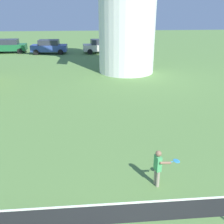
% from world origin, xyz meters
% --- Properties ---
extents(tennis_net, '(5.83, 0.06, 1.10)m').
position_xyz_m(tennis_net, '(-0.30, 1.80, 0.69)').
color(tennis_net, blue).
rests_on(tennis_net, ground_plane).
extents(player_far, '(0.75, 0.39, 1.18)m').
position_xyz_m(player_far, '(1.06, 3.62, 0.67)').
color(player_far, '#9E937F').
rests_on(player_far, ground_plane).
extents(parked_car_green, '(4.04, 2.03, 1.56)m').
position_xyz_m(parked_car_green, '(-10.15, 29.44, 0.81)').
color(parked_car_green, '#1E6638').
rests_on(parked_car_green, ground_plane).
extents(parked_car_blue, '(4.06, 2.00, 1.56)m').
position_xyz_m(parked_car_blue, '(-5.36, 28.45, 0.81)').
color(parked_car_blue, '#334C99').
rests_on(parked_car_blue, ground_plane).
extents(parked_car_cream, '(4.17, 2.19, 1.56)m').
position_xyz_m(parked_car_cream, '(0.58, 28.42, 0.81)').
color(parked_car_cream, silver).
rests_on(parked_car_cream, ground_plane).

